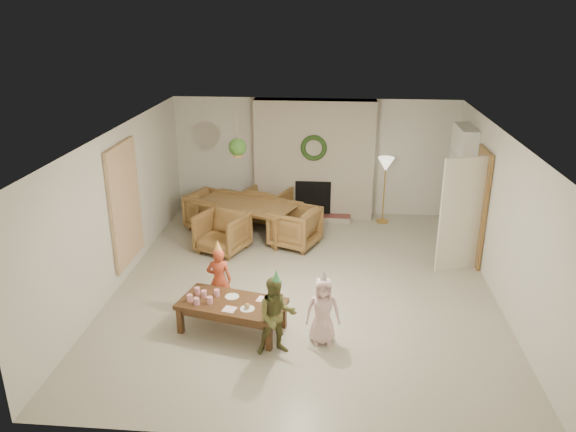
# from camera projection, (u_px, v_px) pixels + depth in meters

# --- Properties ---
(floor) EXTENTS (7.00, 7.00, 0.00)m
(floor) POSITION_uv_depth(u_px,v_px,m) (304.00, 285.00, 9.14)
(floor) COLOR #B7B29E
(floor) RESTS_ON ground
(ceiling) EXTENTS (7.00, 7.00, 0.00)m
(ceiling) POSITION_uv_depth(u_px,v_px,m) (306.00, 135.00, 8.26)
(ceiling) COLOR white
(ceiling) RESTS_ON wall_back
(wall_back) EXTENTS (7.00, 0.00, 7.00)m
(wall_back) POSITION_uv_depth(u_px,v_px,m) (314.00, 157.00, 11.97)
(wall_back) COLOR silver
(wall_back) RESTS_ON floor
(wall_front) EXTENTS (7.00, 0.00, 7.00)m
(wall_front) POSITION_uv_depth(u_px,v_px,m) (284.00, 338.00, 5.44)
(wall_front) COLOR silver
(wall_front) RESTS_ON floor
(wall_left) EXTENTS (0.00, 7.00, 7.00)m
(wall_left) POSITION_uv_depth(u_px,v_px,m) (118.00, 208.00, 8.95)
(wall_left) COLOR silver
(wall_left) RESTS_ON floor
(wall_right) EXTENTS (0.00, 7.00, 7.00)m
(wall_right) POSITION_uv_depth(u_px,v_px,m) (502.00, 220.00, 8.46)
(wall_right) COLOR silver
(wall_right) RESTS_ON floor
(fireplace_mass) EXTENTS (2.50, 0.40, 2.50)m
(fireplace_mass) POSITION_uv_depth(u_px,v_px,m) (314.00, 159.00, 11.78)
(fireplace_mass) COLOR #572717
(fireplace_mass) RESTS_ON floor
(fireplace_hearth) EXTENTS (1.60, 0.30, 0.12)m
(fireplace_hearth) POSITION_uv_depth(u_px,v_px,m) (312.00, 218.00, 11.87)
(fireplace_hearth) COLOR #5B1919
(fireplace_hearth) RESTS_ON floor
(fireplace_firebox) EXTENTS (0.75, 0.12, 0.75)m
(fireplace_firebox) POSITION_uv_depth(u_px,v_px,m) (313.00, 198.00, 11.89)
(fireplace_firebox) COLOR black
(fireplace_firebox) RESTS_ON floor
(fireplace_wreath) EXTENTS (0.54, 0.10, 0.54)m
(fireplace_wreath) POSITION_uv_depth(u_px,v_px,m) (314.00, 148.00, 11.46)
(fireplace_wreath) COLOR #214118
(fireplace_wreath) RESTS_ON fireplace_mass
(floor_lamp_base) EXTENTS (0.26, 0.26, 0.03)m
(floor_lamp_base) POSITION_uv_depth(u_px,v_px,m) (382.00, 221.00, 11.82)
(floor_lamp_base) COLOR gold
(floor_lamp_base) RESTS_ON floor
(floor_lamp_post) EXTENTS (0.03, 0.03, 1.26)m
(floor_lamp_post) POSITION_uv_depth(u_px,v_px,m) (384.00, 193.00, 11.59)
(floor_lamp_post) COLOR gold
(floor_lamp_post) RESTS_ON floor
(floor_lamp_shade) EXTENTS (0.34, 0.34, 0.28)m
(floor_lamp_shade) POSITION_uv_depth(u_px,v_px,m) (386.00, 164.00, 11.38)
(floor_lamp_shade) COLOR beige
(floor_lamp_shade) RESTS_ON floor_lamp_post
(bookshelf_carcass) EXTENTS (0.30, 1.00, 2.20)m
(bookshelf_carcass) POSITION_uv_depth(u_px,v_px,m) (460.00, 184.00, 10.67)
(bookshelf_carcass) COLOR white
(bookshelf_carcass) RESTS_ON floor
(bookshelf_shelf_a) EXTENTS (0.30, 0.92, 0.03)m
(bookshelf_shelf_a) POSITION_uv_depth(u_px,v_px,m) (455.00, 215.00, 10.90)
(bookshelf_shelf_a) COLOR white
(bookshelf_shelf_a) RESTS_ON bookshelf_carcass
(bookshelf_shelf_b) EXTENTS (0.30, 0.92, 0.03)m
(bookshelf_shelf_b) POSITION_uv_depth(u_px,v_px,m) (458.00, 196.00, 10.76)
(bookshelf_shelf_b) COLOR white
(bookshelf_shelf_b) RESTS_ON bookshelf_carcass
(bookshelf_shelf_c) EXTENTS (0.30, 0.92, 0.03)m
(bookshelf_shelf_c) POSITION_uv_depth(u_px,v_px,m) (460.00, 176.00, 10.62)
(bookshelf_shelf_c) COLOR white
(bookshelf_shelf_c) RESTS_ON bookshelf_carcass
(bookshelf_shelf_d) EXTENTS (0.30, 0.92, 0.03)m
(bookshelf_shelf_d) POSITION_uv_depth(u_px,v_px,m) (462.00, 156.00, 10.48)
(bookshelf_shelf_d) COLOR white
(bookshelf_shelf_d) RESTS_ON bookshelf_carcass
(books_row_lower) EXTENTS (0.20, 0.40, 0.24)m
(books_row_lower) POSITION_uv_depth(u_px,v_px,m) (457.00, 211.00, 10.71)
(books_row_lower) COLOR maroon
(books_row_lower) RESTS_ON bookshelf_shelf_a
(books_row_mid) EXTENTS (0.20, 0.44, 0.24)m
(books_row_mid) POSITION_uv_depth(u_px,v_px,m) (457.00, 188.00, 10.76)
(books_row_mid) COLOR #296798
(books_row_mid) RESTS_ON bookshelf_shelf_b
(books_row_upper) EXTENTS (0.20, 0.36, 0.22)m
(books_row_upper) POSITION_uv_depth(u_px,v_px,m) (461.00, 171.00, 10.48)
(books_row_upper) COLOR #AA7124
(books_row_upper) RESTS_ON bookshelf_shelf_c
(door_frame) EXTENTS (0.05, 0.86, 2.04)m
(door_frame) POSITION_uv_depth(u_px,v_px,m) (479.00, 207.00, 9.66)
(door_frame) COLOR brown
(door_frame) RESTS_ON floor
(door_leaf) EXTENTS (0.77, 0.32, 2.00)m
(door_leaf) POSITION_uv_depth(u_px,v_px,m) (461.00, 215.00, 9.35)
(door_leaf) COLOR beige
(door_leaf) RESTS_ON floor
(curtain_panel) EXTENTS (0.06, 1.20, 2.00)m
(curtain_panel) POSITION_uv_depth(u_px,v_px,m) (125.00, 204.00, 9.13)
(curtain_panel) COLOR beige
(curtain_panel) RESTS_ON wall_left
(dining_table) EXTENTS (2.21, 1.75, 0.68)m
(dining_table) POSITION_uv_depth(u_px,v_px,m) (247.00, 219.00, 11.01)
(dining_table) COLOR brown
(dining_table) RESTS_ON floor
(dining_chair_near) EXTENTS (1.06, 1.07, 0.75)m
(dining_chair_near) POSITION_uv_depth(u_px,v_px,m) (222.00, 232.00, 10.29)
(dining_chair_near) COLOR brown
(dining_chair_near) RESTS_ON floor
(dining_chair_far) EXTENTS (1.06, 1.07, 0.75)m
(dining_chair_far) POSITION_uv_depth(u_px,v_px,m) (268.00, 205.00, 11.70)
(dining_chair_far) COLOR brown
(dining_chair_far) RESTS_ON floor
(dining_chair_left) EXTENTS (1.07, 1.06, 0.75)m
(dining_chair_left) POSITION_uv_depth(u_px,v_px,m) (211.00, 211.00, 11.36)
(dining_chair_left) COLOR brown
(dining_chair_left) RESTS_ON floor
(dining_chair_right) EXTENTS (1.07, 1.06, 0.75)m
(dining_chair_right) POSITION_uv_depth(u_px,v_px,m) (295.00, 227.00, 10.53)
(dining_chair_right) COLOR brown
(dining_chair_right) RESTS_ON floor
(hanging_plant_cord) EXTENTS (0.01, 0.01, 0.70)m
(hanging_plant_cord) POSITION_uv_depth(u_px,v_px,m) (237.00, 134.00, 9.89)
(hanging_plant_cord) COLOR tan
(hanging_plant_cord) RESTS_ON ceiling
(hanging_plant_pot) EXTENTS (0.16, 0.16, 0.12)m
(hanging_plant_pot) POSITION_uv_depth(u_px,v_px,m) (238.00, 154.00, 10.01)
(hanging_plant_pot) COLOR #A77136
(hanging_plant_pot) RESTS_ON hanging_plant_cord
(hanging_plant_foliage) EXTENTS (0.32, 0.32, 0.32)m
(hanging_plant_foliage) POSITION_uv_depth(u_px,v_px,m) (238.00, 147.00, 9.97)
(hanging_plant_foliage) COLOR #2A551C
(hanging_plant_foliage) RESTS_ON hanging_plant_pot
(coffee_table_top) EXTENTS (1.58, 1.04, 0.07)m
(coffee_table_top) POSITION_uv_depth(u_px,v_px,m) (232.00, 304.00, 7.74)
(coffee_table_top) COLOR #4E311A
(coffee_table_top) RESTS_ON floor
(coffee_table_apron) EXTENTS (1.44, 0.91, 0.09)m
(coffee_table_apron) POSITION_uv_depth(u_px,v_px,m) (232.00, 309.00, 7.77)
(coffee_table_apron) COLOR #4E311A
(coffee_table_apron) RESTS_ON floor
(coffee_leg_fl) EXTENTS (0.09, 0.09, 0.38)m
(coffee_leg_fl) POSITION_uv_depth(u_px,v_px,m) (180.00, 321.00, 7.75)
(coffee_leg_fl) COLOR #4E311A
(coffee_leg_fl) RESTS_ON floor
(coffee_leg_fr) EXTENTS (0.09, 0.09, 0.38)m
(coffee_leg_fr) POSITION_uv_depth(u_px,v_px,m) (269.00, 337.00, 7.36)
(coffee_leg_fr) COLOR #4E311A
(coffee_leg_fr) RESTS_ON floor
(coffee_leg_bl) EXTENTS (0.09, 0.09, 0.38)m
(coffee_leg_bl) POSITION_uv_depth(u_px,v_px,m) (200.00, 301.00, 8.28)
(coffee_leg_bl) COLOR #4E311A
(coffee_leg_bl) RESTS_ON floor
(coffee_leg_br) EXTENTS (0.09, 0.09, 0.38)m
(coffee_leg_br) POSITION_uv_depth(u_px,v_px,m) (284.00, 315.00, 7.88)
(coffee_leg_br) COLOR #4E311A
(coffee_leg_br) RESTS_ON floor
(cup_a) EXTENTS (0.09, 0.09, 0.10)m
(cup_a) POSITION_uv_depth(u_px,v_px,m) (190.00, 298.00, 7.73)
(cup_a) COLOR white
(cup_a) RESTS_ON coffee_table_top
(cup_b) EXTENTS (0.09, 0.09, 0.10)m
(cup_b) POSITION_uv_depth(u_px,v_px,m) (197.00, 291.00, 7.93)
(cup_b) COLOR white
(cup_b) RESTS_ON coffee_table_top
(cup_c) EXTENTS (0.09, 0.09, 0.10)m
(cup_c) POSITION_uv_depth(u_px,v_px,m) (197.00, 301.00, 7.64)
(cup_c) COLOR white
(cup_c) RESTS_ON coffee_table_top
(cup_d) EXTENTS (0.09, 0.09, 0.10)m
(cup_d) POSITION_uv_depth(u_px,v_px,m) (204.00, 294.00, 7.84)
(cup_d) COLOR white
(cup_d) RESTS_ON coffee_table_top
(cup_e) EXTENTS (0.09, 0.09, 0.10)m
(cup_e) POSITION_uv_depth(u_px,v_px,m) (210.00, 300.00, 7.67)
(cup_e) COLOR white
(cup_e) RESTS_ON coffee_table_top
(cup_f) EXTENTS (0.09, 0.09, 0.10)m
(cup_f) POSITION_uv_depth(u_px,v_px,m) (217.00, 293.00, 7.87)
(cup_f) COLOR white
(cup_f) RESTS_ON coffee_table_top
(plate_a) EXTENTS (0.24, 0.24, 0.01)m
(plate_a) POSITION_uv_depth(u_px,v_px,m) (232.00, 297.00, 7.86)
(plate_a) COLOR white
(plate_a) RESTS_ON coffee_table_top
(plate_b) EXTENTS (0.24, 0.24, 0.01)m
(plate_b) POSITION_uv_depth(u_px,v_px,m) (247.00, 309.00, 7.54)
(plate_b) COLOR white
(plate_b) RESTS_ON coffee_table_top
(plate_c) EXTENTS (0.24, 0.24, 0.01)m
(plate_c) POSITION_uv_depth(u_px,v_px,m) (268.00, 304.00, 7.68)
(plate_c) COLOR white
(plate_c) RESTS_ON coffee_table_top
(food_scoop) EXTENTS (0.09, 0.09, 0.08)m
(food_scoop) POSITION_uv_depth(u_px,v_px,m) (247.00, 306.00, 7.53)
(food_scoop) COLOR tan
(food_scoop) RESTS_ON plate_b
(napkin_left) EXTENTS (0.20, 0.20, 0.01)m
(napkin_left) POSITION_uv_depth(u_px,v_px,m) (229.00, 309.00, 7.53)
(napkin_left) COLOR #FFBBC2
(napkin_left) RESTS_ON coffee_table_top
(napkin_right) EXTENTS (0.20, 0.20, 0.01)m
(napkin_right) POSITION_uv_depth(u_px,v_px,m) (263.00, 299.00, 7.79)
(napkin_right) COLOR #FFBBC2
(napkin_right) RESTS_ON coffee_table_top
(child_red) EXTENTS (0.38, 0.26, 1.01)m
(child_red) POSITION_uv_depth(u_px,v_px,m) (219.00, 280.00, 8.22)
(child_red) COLOR #B84227
(child_red) RESTS_ON floor
(party_hat_red) EXTENTS (0.17, 0.17, 0.19)m
(party_hat_red) POSITION_uv_depth(u_px,v_px,m) (218.00, 246.00, 8.03)
(party_hat_red) COLOR #DEDB4A
(party_hat_red) RESTS_ON child_red
(child_plaid) EXTENTS (0.61, 0.53, 1.08)m
(child_plaid) POSITION_uv_depth(u_px,v_px,m) (277.00, 316.00, 7.19)
(child_plaid) COLOR brown
(child_plaid) RESTS_ON floor
(party_hat_plaid) EXTENTS (0.14, 0.14, 0.18)m
(party_hat_plaid) POSITION_uv_depth(u_px,v_px,m) (276.00, 276.00, 6.99)
(party_hat_plaid) COLOR #50BB6C
(party_hat_plaid) RESTS_ON child_plaid
(child_pink) EXTENTS (0.49, 0.35, 0.95)m
(child_pink) POSITION_uv_depth(u_px,v_px,m) (323.00, 311.00, 7.45)
(child_pink) COLOR #FECBCE
(child_pink) RESTS_ON floor
(party_hat_pink) EXTENTS (0.13, 0.13, 0.17)m
(party_hat_pink) POSITION_uv_depth(u_px,v_px,m) (324.00, 276.00, 7.27)
(party_hat_pink) COLOR #BABBC2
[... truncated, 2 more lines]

